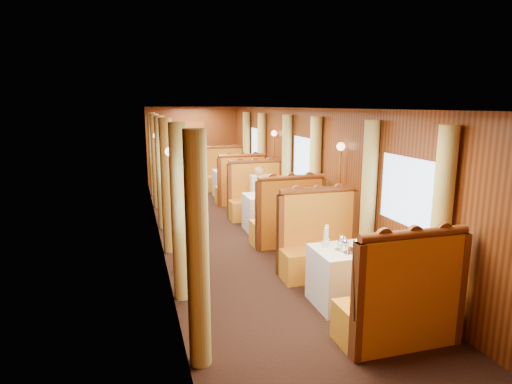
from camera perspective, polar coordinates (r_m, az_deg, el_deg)
name	(u,v)px	position (r m, az deg, el deg)	size (l,w,h in m)	color
floor	(235,233)	(8.78, -2.76, -5.42)	(3.00, 12.00, 0.01)	black
ceiling	(234,108)	(8.40, -2.92, 11.12)	(3.00, 12.00, 0.01)	silver
wall_far	(193,145)	(14.36, -8.39, 6.19)	(3.00, 2.50, 0.01)	brown
wall_near	(443,306)	(3.18, 23.70, -13.78)	(3.00, 2.50, 0.01)	brown
wall_left	(158,175)	(8.29, -12.99, 2.16)	(12.00, 2.50, 0.01)	brown
wall_right	(305,169)	(8.96, 6.55, 3.06)	(12.00, 2.50, 0.01)	brown
doorway_far	(193,153)	(14.36, -8.34, 5.19)	(0.80, 0.04, 2.00)	brown
table_near	(353,276)	(5.81, 12.86, -10.84)	(1.05, 0.72, 0.75)	white
banquette_near_fwd	(400,307)	(5.01, 18.64, -14.34)	(1.30, 0.55, 1.34)	#BD5215
banquette_near_aft	(321,248)	(6.64, 8.64, -7.36)	(1.30, 0.55, 1.34)	#BD5215
table_mid	(270,212)	(8.87, 1.94, -2.71)	(1.05, 0.72, 0.75)	white
banquette_mid_fwd	(287,223)	(7.94, 4.21, -4.10)	(1.30, 0.55, 1.34)	#BD5215
banquette_mid_aft	(257,200)	(9.81, 0.11, -1.04)	(1.30, 0.55, 1.34)	#BD5215
table_far	(232,183)	(12.17, -3.16, 1.19)	(1.05, 0.72, 0.75)	white
banquette_far_fwd	(241,188)	(11.20, -1.99, 0.54)	(1.30, 0.55, 1.34)	#BD5215
banquette_far_aft	(225,176)	(13.14, -4.15, 2.16)	(1.30, 0.55, 1.34)	#BD5215
tea_tray	(351,250)	(5.58, 12.53, -7.58)	(0.34, 0.26, 0.01)	silver
teapot_left	(345,247)	(5.49, 11.77, -7.21)	(0.16, 0.12, 0.13)	silver
teapot_right	(356,246)	(5.58, 13.24, -7.04)	(0.15, 0.11, 0.12)	silver
teapot_back	(342,243)	(5.67, 11.41, -6.67)	(0.15, 0.11, 0.12)	silver
fruit_plate	(380,247)	(5.76, 16.19, -7.05)	(0.23, 0.23, 0.05)	white
cup_inboard	(326,240)	(5.61, 9.25, -6.30)	(0.08, 0.08, 0.26)	white
cup_outboard	(327,237)	(5.72, 9.38, -5.94)	(0.08, 0.08, 0.26)	white
rose_vase_mid	(270,186)	(8.74, 1.85, 0.77)	(0.06, 0.06, 0.36)	silver
rose_vase_far	(233,164)	(12.12, -3.03, 3.79)	(0.06, 0.06, 0.36)	silver
window_left_near	(177,207)	(4.83, -10.47, -1.95)	(1.20, 0.90, 0.01)	#90ADD4
curtain_left_near_a	(198,252)	(4.17, -7.79, -7.97)	(0.22, 0.22, 2.35)	tan
curtain_left_near_b	(180,213)	(5.65, -10.12, -2.82)	(0.22, 0.22, 2.35)	tan
window_right_near	(408,192)	(5.89, 19.61, 0.01)	(1.20, 0.90, 0.01)	#90ADD4
curtain_right_near_a	(440,229)	(5.29, 23.37, -4.60)	(0.22, 0.22, 2.35)	tan
curtain_right_near_b	(368,200)	(6.53, 14.74, -1.09)	(0.22, 0.22, 2.35)	tan
window_left_mid	(158,165)	(8.26, -12.94, 3.53)	(1.20, 0.90, 0.01)	#90ADD4
curtain_left_mid_a	(168,186)	(7.54, -11.70, 0.72)	(0.22, 0.22, 2.35)	tan
curtain_left_mid_b	(161,173)	(9.08, -12.50, 2.50)	(0.22, 0.22, 2.35)	tan
window_right_mid	(305,159)	(8.93, 6.49, 4.33)	(1.20, 0.90, 0.01)	#90ADD4
curtain_right_mid_a	(315,179)	(8.22, 7.85, 1.73)	(0.22, 0.22, 2.35)	tan
curtain_right_mid_b	(287,168)	(9.64, 4.11, 3.26)	(0.22, 0.22, 2.35)	tan
window_left_far	(150,147)	(11.74, -13.96, 5.78)	(1.20, 0.90, 0.01)	#90ADD4
curtain_left_far_a	(156,161)	(11.00, -13.18, 4.01)	(0.22, 0.22, 2.35)	tan
curtain_left_far_b	(153,154)	(12.54, -13.57, 4.89)	(0.22, 0.22, 2.35)	tan
window_right_far	(257,145)	(12.21, 0.17, 6.33)	(1.20, 0.90, 0.01)	#90ADD4
curtain_right_far_a	(262,158)	(11.47, 0.76, 4.61)	(0.22, 0.22, 2.35)	tan
curtain_right_far_b	(247,152)	(12.96, -1.25, 5.41)	(0.22, 0.22, 2.35)	tan
sconce_left_fore	(171,185)	(6.55, -11.27, 0.99)	(0.14, 0.14, 1.95)	#BF8C3F
sconce_right_fore	(340,176)	(7.33, 11.10, 2.10)	(0.14, 0.14, 1.95)	#BF8C3F
sconce_left_aft	(157,157)	(10.01, -13.04, 4.50)	(0.14, 0.14, 1.95)	#BF8C3F
sconce_right_aft	(274,154)	(10.53, 2.40, 5.13)	(0.14, 0.14, 1.95)	#BF8C3F
steward	(193,188)	(8.74, -8.43, 0.54)	(0.66, 0.44, 1.82)	navy
passenger	(259,188)	(9.54, 0.47, 0.56)	(0.40, 0.44, 0.76)	beige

